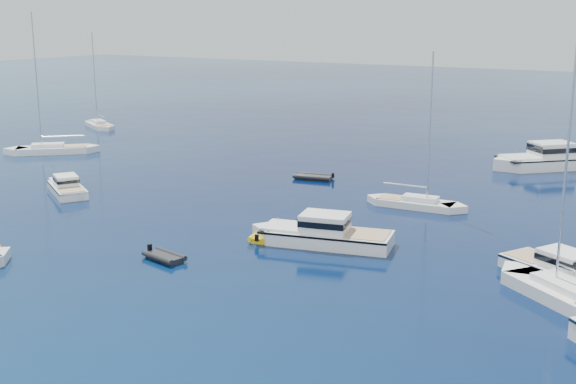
# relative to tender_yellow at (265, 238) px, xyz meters

# --- Properties ---
(ground) EXTENTS (400.00, 400.00, 0.00)m
(ground) POSITION_rel_tender_yellow_xyz_m (0.38, -17.85, 0.00)
(ground) COLOR navy
(ground) RESTS_ON ground
(motor_cruiser_centre) EXTENTS (11.30, 5.77, 2.84)m
(motor_cruiser_centre) POSITION_rel_tender_yellow_xyz_m (4.17, 0.95, 0.00)
(motor_cruiser_centre) COLOR silver
(motor_cruiser_centre) RESTS_ON ground
(motor_cruiser_far_r) EXTENTS (9.39, 6.67, 2.40)m
(motor_cruiser_far_r) POSITION_rel_tender_yellow_xyz_m (20.30, 2.06, 0.00)
(motor_cruiser_far_r) COLOR white
(motor_cruiser_far_r) RESTS_ON ground
(motor_cruiser_far_l) EXTENTS (8.22, 6.35, 2.13)m
(motor_cruiser_far_l) POSITION_rel_tender_yellow_xyz_m (-22.96, 2.31, 0.00)
(motor_cruiser_far_l) COLOR white
(motor_cruiser_far_l) RESTS_ON ground
(motor_cruiser_distant) EXTENTS (12.32, 12.28, 3.50)m
(motor_cruiser_distant) POSITION_rel_tender_yellow_xyz_m (11.52, 36.67, 0.00)
(motor_cruiser_distant) COLOR silver
(motor_cruiser_distant) RESTS_ON ground
(sailboat_mid_r) EXTENTS (11.17, 9.21, 17.03)m
(sailboat_mid_r) POSITION_rel_tender_yellow_xyz_m (21.23, -1.40, 0.00)
(sailboat_mid_r) COLOR silver
(sailboat_mid_r) RESTS_ON ground
(sailboat_mid_l) EXTENTS (10.29, 9.85, 16.63)m
(sailboat_mid_l) POSITION_rel_tender_yellow_xyz_m (-39.74, 15.31, 0.00)
(sailboat_mid_l) COLOR white
(sailboat_mid_l) RESTS_ON ground
(sailboat_centre) EXTENTS (9.23, 3.02, 13.34)m
(sailboat_centre) POSITION_rel_tender_yellow_xyz_m (5.88, 14.03, 0.00)
(sailboat_centre) COLOR silver
(sailboat_centre) RESTS_ON ground
(sailboat_far_l) EXTENTS (9.50, 6.65, 13.92)m
(sailboat_far_l) POSITION_rel_tender_yellow_xyz_m (-49.93, 32.73, 0.00)
(sailboat_far_l) COLOR white
(sailboat_far_l) RESTS_ON ground
(tender_yellow) EXTENTS (2.54, 3.59, 0.95)m
(tender_yellow) POSITION_rel_tender_yellow_xyz_m (0.00, 0.00, 0.00)
(tender_yellow) COLOR yellow
(tender_yellow) RESTS_ON ground
(tender_grey_near) EXTENTS (3.40, 2.35, 0.95)m
(tender_grey_near) POSITION_rel_tender_yellow_xyz_m (-2.95, -7.48, 0.00)
(tender_grey_near) COLOR black
(tender_grey_near) RESTS_ON ground
(tender_grey_far) EXTENTS (4.30, 2.90, 0.95)m
(tender_grey_far) POSITION_rel_tender_yellow_xyz_m (-6.81, 19.03, 0.00)
(tender_grey_far) COLOR black
(tender_grey_far) RESTS_ON ground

